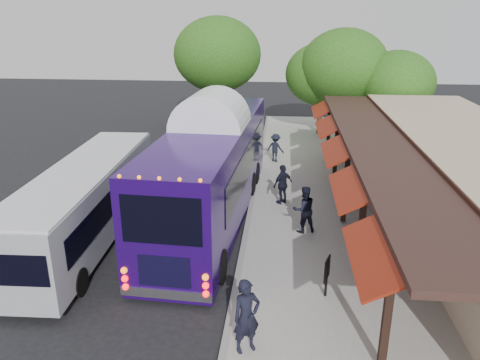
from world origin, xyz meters
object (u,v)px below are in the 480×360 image
at_px(city_bus, 86,200).
at_px(ped_a, 247,316).
at_px(ped_c, 283,184).
at_px(coach_bus, 212,166).
at_px(ped_d, 275,148).
at_px(ped_b, 304,209).
at_px(sign_board, 327,271).

bearing_deg(city_bus, ped_a, -44.09).
xyz_separation_m(city_bus, ped_c, (7.09, 3.80, -0.53)).
xyz_separation_m(coach_bus, ped_c, (2.83, 1.40, -1.20)).
xyz_separation_m(ped_c, ped_d, (-0.46, 6.06, -0.09)).
relative_size(ped_b, sign_board, 1.48).
bearing_deg(coach_bus, sign_board, -49.95).
relative_size(coach_bus, ped_c, 7.49).
relative_size(ped_a, ped_b, 1.06).
bearing_deg(ped_b, ped_d, -101.92).
xyz_separation_m(coach_bus, ped_a, (2.05, -8.11, -1.11)).
bearing_deg(sign_board, ped_c, 118.99).
bearing_deg(coach_bus, ped_b, -16.78).
height_order(ped_d, sign_board, ped_d).
xyz_separation_m(coach_bus, ped_d, (2.37, 7.46, -1.28)).
distance_m(ped_a, ped_d, 15.58).
bearing_deg(sign_board, city_bus, 177.53).
bearing_deg(ped_b, ped_a, 56.71).
bearing_deg(ped_b, city_bus, -12.47).
height_order(city_bus, sign_board, city_bus).
relative_size(ped_d, sign_board, 1.28).
distance_m(city_bus, ped_a, 8.53).
distance_m(ped_b, ped_d, 8.89).
bearing_deg(coach_bus, ped_a, -72.40).
height_order(city_bus, ped_c, city_bus).
xyz_separation_m(ped_a, sign_board, (2.10, 2.53, -0.13)).
relative_size(ped_b, ped_d, 1.15).
height_order(ped_b, ped_c, ped_b).
xyz_separation_m(coach_bus, ped_b, (3.64, -1.34, -1.16)).
relative_size(coach_bus, ped_a, 6.80).
bearing_deg(ped_c, ped_d, -128.68).
relative_size(ped_b, ped_c, 1.04).
bearing_deg(ped_d, ped_c, 120.53).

